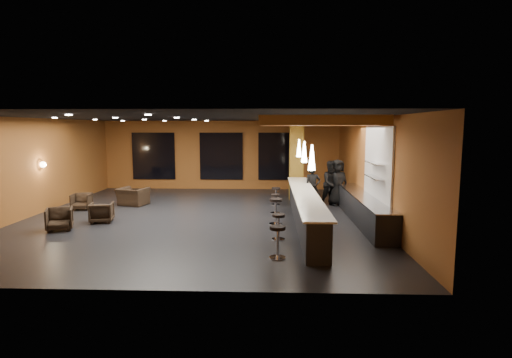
{
  "coord_description": "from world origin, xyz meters",
  "views": [
    {
      "loc": [
        2.54,
        -13.86,
        3.16
      ],
      "look_at": [
        2.0,
        0.5,
        1.3
      ],
      "focal_mm": 28.0,
      "sensor_mm": 36.0,
      "label": 1
    }
  ],
  "objects_px": {
    "staff_c": "(337,182)",
    "pendant_2": "(299,148)",
    "staff_a": "(313,188)",
    "bar_stool_1": "(278,223)",
    "column": "(296,160)",
    "armchair_d": "(133,197)",
    "bar_stool_2": "(276,208)",
    "staff_b": "(332,183)",
    "pendant_0": "(312,158)",
    "armchair_c": "(82,201)",
    "bar_counter": "(305,209)",
    "pendant_1": "(304,152)",
    "prep_counter": "(363,209)",
    "bar_stool_4": "(276,194)",
    "bar_stool_0": "(277,238)",
    "bar_stool_3": "(275,201)",
    "armchair_b": "(102,212)",
    "armchair_a": "(59,219)"
  },
  "relations": [
    {
      "from": "pendant_0",
      "to": "armchair_a",
      "type": "height_order",
      "value": "pendant_0"
    },
    {
      "from": "bar_counter",
      "to": "bar_stool_2",
      "type": "height_order",
      "value": "bar_counter"
    },
    {
      "from": "armchair_d",
      "to": "bar_counter",
      "type": "bearing_deg",
      "value": 171.9
    },
    {
      "from": "column",
      "to": "armchair_b",
      "type": "bearing_deg",
      "value": -146.18
    },
    {
      "from": "prep_counter",
      "to": "staff_a",
      "type": "height_order",
      "value": "staff_a"
    },
    {
      "from": "armchair_c",
      "to": "bar_stool_0",
      "type": "height_order",
      "value": "bar_stool_0"
    },
    {
      "from": "bar_stool_1",
      "to": "bar_stool_2",
      "type": "xyz_separation_m",
      "value": [
        -0.06,
        1.79,
        0.08
      ]
    },
    {
      "from": "bar_stool_0",
      "to": "armchair_d",
      "type": "bearing_deg",
      "value": 131.87
    },
    {
      "from": "staff_c",
      "to": "bar_stool_1",
      "type": "distance_m",
      "value": 5.74
    },
    {
      "from": "pendant_2",
      "to": "armchair_b",
      "type": "xyz_separation_m",
      "value": [
        -6.78,
        -2.94,
        -2.02
      ]
    },
    {
      "from": "column",
      "to": "bar_stool_0",
      "type": "bearing_deg",
      "value": -96.67
    },
    {
      "from": "column",
      "to": "pendant_1",
      "type": "relative_size",
      "value": 5.0
    },
    {
      "from": "staff_a",
      "to": "armchair_d",
      "type": "bearing_deg",
      "value": 162.77
    },
    {
      "from": "armchair_b",
      "to": "bar_stool_0",
      "type": "xyz_separation_m",
      "value": [
        5.84,
        -3.53,
        0.18
      ]
    },
    {
      "from": "column",
      "to": "bar_stool_3",
      "type": "distance_m",
      "value": 3.35
    },
    {
      "from": "staff_a",
      "to": "bar_stool_1",
      "type": "xyz_separation_m",
      "value": [
        -1.39,
        -4.19,
        -0.39
      ]
    },
    {
      "from": "bar_counter",
      "to": "pendant_2",
      "type": "distance_m",
      "value": 3.52
    },
    {
      "from": "bar_counter",
      "to": "armchair_a",
      "type": "bearing_deg",
      "value": -172.43
    },
    {
      "from": "staff_a",
      "to": "column",
      "type": "bearing_deg",
      "value": 90.52
    },
    {
      "from": "column",
      "to": "bar_stool_2",
      "type": "height_order",
      "value": "column"
    },
    {
      "from": "armchair_a",
      "to": "armchair_c",
      "type": "xyz_separation_m",
      "value": [
        -0.78,
        3.09,
        -0.03
      ]
    },
    {
      "from": "bar_counter",
      "to": "armchair_a",
      "type": "height_order",
      "value": "bar_counter"
    },
    {
      "from": "column",
      "to": "bar_stool_1",
      "type": "bearing_deg",
      "value": -97.86
    },
    {
      "from": "pendant_1",
      "to": "staff_b",
      "type": "bearing_deg",
      "value": 63.58
    },
    {
      "from": "column",
      "to": "bar_stool_2",
      "type": "distance_m",
      "value": 4.9
    },
    {
      "from": "pendant_2",
      "to": "armchair_b",
      "type": "distance_m",
      "value": 7.66
    },
    {
      "from": "bar_stool_2",
      "to": "bar_stool_4",
      "type": "distance_m",
      "value": 3.37
    },
    {
      "from": "column",
      "to": "armchair_c",
      "type": "bearing_deg",
      "value": -163.32
    },
    {
      "from": "prep_counter",
      "to": "staff_a",
      "type": "bearing_deg",
      "value": 129.05
    },
    {
      "from": "pendant_1",
      "to": "armchair_d",
      "type": "distance_m",
      "value": 7.48
    },
    {
      "from": "staff_c",
      "to": "pendant_2",
      "type": "bearing_deg",
      "value": 171.22
    },
    {
      "from": "armchair_b",
      "to": "pendant_2",
      "type": "bearing_deg",
      "value": -169.11
    },
    {
      "from": "bar_counter",
      "to": "pendant_1",
      "type": "distance_m",
      "value": 1.92
    },
    {
      "from": "pendant_2",
      "to": "staff_a",
      "type": "bearing_deg",
      "value": -52.48
    },
    {
      "from": "staff_b",
      "to": "armchair_c",
      "type": "xyz_separation_m",
      "value": [
        -9.78,
        -1.14,
        -0.6
      ]
    },
    {
      "from": "staff_c",
      "to": "armchair_d",
      "type": "distance_m",
      "value": 8.38
    },
    {
      "from": "staff_a",
      "to": "bar_stool_0",
      "type": "bearing_deg",
      "value": -115.94
    },
    {
      "from": "prep_counter",
      "to": "bar_stool_0",
      "type": "distance_m",
      "value": 4.94
    },
    {
      "from": "armchair_c",
      "to": "bar_stool_3",
      "type": "bearing_deg",
      "value": -11.37
    },
    {
      "from": "bar_counter",
      "to": "armchair_c",
      "type": "xyz_separation_m",
      "value": [
        -8.43,
        2.07,
        -0.18
      ]
    },
    {
      "from": "bar_counter",
      "to": "prep_counter",
      "type": "xyz_separation_m",
      "value": [
        2.0,
        0.5,
        -0.07
      ]
    },
    {
      "from": "prep_counter",
      "to": "bar_counter",
      "type": "bearing_deg",
      "value": -165.96
    },
    {
      "from": "armchair_b",
      "to": "bar_stool_3",
      "type": "bearing_deg",
      "value": -177.23
    },
    {
      "from": "staff_a",
      "to": "staff_b",
      "type": "relative_size",
      "value": 0.94
    },
    {
      "from": "prep_counter",
      "to": "pendant_2",
      "type": "height_order",
      "value": "pendant_2"
    },
    {
      "from": "column",
      "to": "bar_stool_0",
      "type": "relative_size",
      "value": 4.38
    },
    {
      "from": "pendant_0",
      "to": "armchair_c",
      "type": "height_order",
      "value": "pendant_0"
    },
    {
      "from": "armchair_a",
      "to": "bar_stool_1",
      "type": "distance_m",
      "value": 6.82
    },
    {
      "from": "column",
      "to": "armchair_d",
      "type": "relative_size",
      "value": 3.21
    },
    {
      "from": "prep_counter",
      "to": "pendant_2",
      "type": "relative_size",
      "value": 8.57
    }
  ]
}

